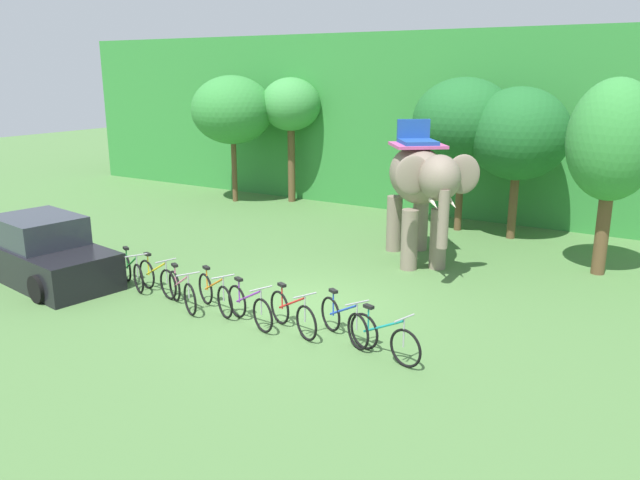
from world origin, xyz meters
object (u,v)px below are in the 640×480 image
at_px(tree_center_right, 291,106).
at_px(bike_yellow, 157,278).
at_px(tree_center, 464,121).
at_px(tree_far_right, 613,142).
at_px(tree_right, 232,110).
at_px(bike_green, 132,272).
at_px(bike_red, 293,313).
at_px(elephant, 420,182).
at_px(tree_left, 519,134).
at_px(bike_orange, 215,294).
at_px(bike_purple, 249,307).
at_px(bike_teal, 384,338).
at_px(bike_pink, 182,291).
at_px(parked_car, 45,255).
at_px(bike_blue, 344,321).

xyz_separation_m(tree_center_right, bike_yellow, (3.36, -10.58, -3.37)).
bearing_deg(tree_center, tree_far_right, -28.63).
relative_size(tree_center_right, tree_center, 0.99).
xyz_separation_m(tree_right, bike_green, (4.45, -9.41, -3.19)).
distance_m(tree_center_right, bike_red, 13.44).
bearing_deg(tree_center, elephant, -85.68).
height_order(tree_left, bike_yellow, tree_left).
distance_m(tree_left, bike_orange, 10.65).
relative_size(tree_right, bike_purple, 3.02).
bearing_deg(bike_yellow, bike_teal, -2.95).
distance_m(tree_far_right, bike_orange, 10.23).
relative_size(tree_left, tree_far_right, 0.94).
relative_size(tree_center_right, bike_orange, 3.06).
bearing_deg(bike_pink, tree_center_right, 112.28).
xyz_separation_m(tree_center, tree_left, (1.77, -0.14, -0.31)).
bearing_deg(elephant, bike_pink, -117.59).
xyz_separation_m(tree_center, bike_orange, (-2.03, -9.68, -3.14)).
bearing_deg(bike_teal, parked_car, -177.45).
xyz_separation_m(tree_center_right, bike_orange, (5.22, -10.72, -3.37)).
distance_m(tree_far_right, bike_yellow, 11.45).
bearing_deg(bike_blue, tree_right, 137.54).
bearing_deg(bike_yellow, parked_car, -167.04).
bearing_deg(tree_center, tree_left, -4.46).
relative_size(bike_blue, bike_teal, 0.92).
xyz_separation_m(tree_far_right, bike_purple, (-5.57, -7.36, -3.00)).
bearing_deg(bike_blue, tree_center, 96.58).
xyz_separation_m(bike_pink, bike_orange, (0.73, 0.24, 0.00)).
distance_m(bike_yellow, bike_purple, 3.00).
xyz_separation_m(bike_blue, parked_car, (-8.10, -0.72, 0.26)).
distance_m(tree_far_right, bike_blue, 8.41).
distance_m(bike_orange, bike_teal, 4.14).
xyz_separation_m(bike_red, parked_car, (-7.04, -0.52, 0.26)).
bearing_deg(bike_red, elephant, 87.36).
distance_m(bike_green, bike_yellow, 0.86).
bearing_deg(bike_blue, bike_teal, -17.22).
height_order(tree_right, bike_blue, tree_right).
bearing_deg(tree_right, bike_orange, -53.12).
distance_m(bike_pink, parked_car, 4.26).
bearing_deg(bike_purple, elephant, 78.22).
bearing_deg(bike_teal, bike_blue, 162.78).
xyz_separation_m(tree_right, parked_car, (2.20, -10.15, -2.92)).
bearing_deg(bike_orange, tree_far_right, 46.90).
height_order(elephant, bike_orange, elephant).
relative_size(tree_left, elephant, 1.18).
distance_m(bike_purple, bike_blue, 2.05).
xyz_separation_m(bike_orange, bike_purple, (1.11, -0.22, 0.00)).
bearing_deg(bike_red, bike_orange, 178.21).
height_order(elephant, bike_yellow, elephant).
bearing_deg(tree_center, bike_purple, -95.27).
height_order(tree_center, tree_far_right, tree_far_right).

